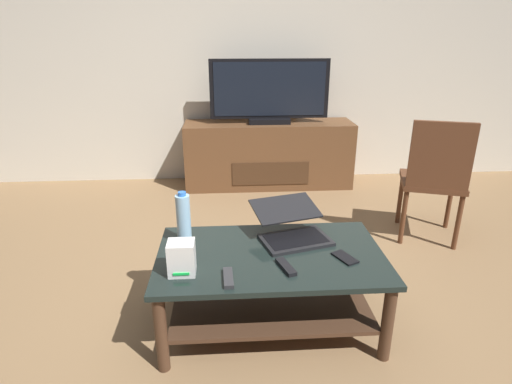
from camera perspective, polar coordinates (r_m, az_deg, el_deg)
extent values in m
plane|color=olive|center=(2.50, 0.02, -16.47)|extent=(7.68, 7.68, 0.00)
cube|color=beige|center=(4.48, -2.25, 19.49)|extent=(6.40, 0.12, 2.80)
cube|color=black|center=(2.21, 1.98, -8.63)|extent=(1.17, 0.69, 0.03)
cube|color=#472D1E|center=(2.36, 1.89, -14.41)|extent=(1.03, 0.61, 0.02)
cylinder|color=#472D1E|center=(2.11, -12.74, -18.19)|extent=(0.06, 0.06, 0.41)
cylinder|color=#472D1E|center=(2.21, 17.38, -16.63)|extent=(0.06, 0.06, 0.41)
cylinder|color=#472D1E|center=(2.59, -10.87, -9.86)|extent=(0.06, 0.06, 0.41)
cylinder|color=#472D1E|center=(2.68, 12.96, -8.99)|extent=(0.06, 0.06, 0.41)
cube|color=brown|center=(4.35, 1.72, 5.13)|extent=(1.69, 0.45, 0.66)
cube|color=#432A18|center=(4.17, 2.00, 2.52)|extent=(0.76, 0.01, 0.23)
cube|color=black|center=(4.24, 1.80, 9.66)|extent=(0.41, 0.20, 0.05)
cube|color=black|center=(4.19, 1.85, 13.78)|extent=(1.16, 0.04, 0.56)
cube|color=black|center=(4.17, 1.88, 13.74)|extent=(1.08, 0.01, 0.51)
cube|color=#59331E|center=(3.46, 22.71, 1.31)|extent=(0.56, 0.56, 0.04)
cube|color=#59331E|center=(3.20, 23.76, 4.33)|extent=(0.41, 0.16, 0.50)
cylinder|color=#59331E|center=(3.75, 24.71, -1.39)|extent=(0.04, 0.04, 0.43)
cylinder|color=#59331E|center=(3.69, 18.94, -0.89)|extent=(0.04, 0.04, 0.43)
cylinder|color=#59331E|center=(3.40, 25.69, -3.76)|extent=(0.04, 0.04, 0.43)
cylinder|color=#59331E|center=(3.34, 19.33, -3.25)|extent=(0.04, 0.04, 0.43)
cube|color=black|center=(2.33, 5.38, -6.48)|extent=(0.42, 0.33, 0.02)
cube|color=black|center=(2.32, 5.39, -6.26)|extent=(0.36, 0.27, 0.00)
cube|color=black|center=(2.39, 3.99, -2.23)|extent=(0.42, 0.33, 0.07)
cube|color=teal|center=(2.39, 4.02, -2.28)|extent=(0.37, 0.29, 0.05)
cube|color=white|center=(2.03, -10.05, -8.78)|extent=(0.13, 0.11, 0.16)
cube|color=#19D84C|center=(2.01, -10.11, -10.89)|extent=(0.08, 0.00, 0.01)
cylinder|color=#99C6E5|center=(2.28, -9.77, -3.72)|extent=(0.08, 0.08, 0.28)
cylinder|color=blue|center=(2.22, -10.01, -0.24)|extent=(0.04, 0.04, 0.02)
cube|color=black|center=(2.20, 11.95, -8.69)|extent=(0.12, 0.16, 0.01)
cube|color=#2D2D30|center=(1.99, -3.77, -11.53)|extent=(0.05, 0.16, 0.02)
cube|color=black|center=(2.08, 4.07, -10.06)|extent=(0.09, 0.17, 0.02)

